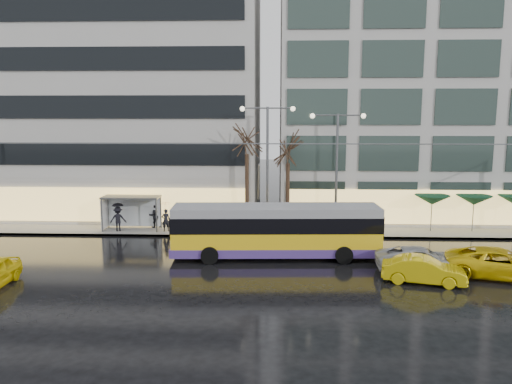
{
  "coord_description": "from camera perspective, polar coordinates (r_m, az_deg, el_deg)",
  "views": [
    {
      "loc": [
        2.62,
        -25.2,
        8.66
      ],
      "look_at": [
        1.41,
        5.0,
        3.9
      ],
      "focal_mm": 35.0,
      "sensor_mm": 36.0,
      "label": 1
    }
  ],
  "objects": [
    {
      "name": "ground",
      "position": [
        26.77,
        -3.49,
        -9.94
      ],
      "size": [
        140.0,
        140.0,
        0.0
      ],
      "primitive_type": "plane",
      "color": "black",
      "rests_on": "ground"
    },
    {
      "name": "sidewalk",
      "position": [
        40.13,
        1.36,
        -3.4
      ],
      "size": [
        80.0,
        10.0,
        0.15
      ],
      "primitive_type": "cube",
      "color": "gray",
      "rests_on": "ground"
    },
    {
      "name": "kerb",
      "position": [
        35.31,
        1.23,
        -5.12
      ],
      "size": [
        80.0,
        0.1,
        0.15
      ],
      "primitive_type": "cube",
      "color": "slate",
      "rests_on": "ground"
    },
    {
      "name": "building_left",
      "position": [
        48.02,
        -20.95,
        11.34
      ],
      "size": [
        34.0,
        14.0,
        22.0
      ],
      "primitive_type": "cube",
      "color": "#AEABA6",
      "rests_on": "sidewalk"
    },
    {
      "name": "building_right",
      "position": [
        47.31,
        23.18,
        13.08
      ],
      "size": [
        32.0,
        14.0,
        25.0
      ],
      "primitive_type": "cube",
      "color": "#AEABA6",
      "rests_on": "sidewalk"
    },
    {
      "name": "trolleybus",
      "position": [
        30.2,
        2.29,
        -4.64
      ],
      "size": [
        12.57,
        5.03,
        5.78
      ],
      "color": "yellow",
      "rests_on": "ground"
    },
    {
      "name": "catenary",
      "position": [
        33.47,
        -0.49,
        1.38
      ],
      "size": [
        42.24,
        5.12,
        7.0
      ],
      "color": "#595B60",
      "rests_on": "ground"
    },
    {
      "name": "bus_shelter",
      "position": [
        38.13,
        -14.52,
        -1.46
      ],
      "size": [
        4.2,
        1.6,
        2.51
      ],
      "color": "#595B60",
      "rests_on": "sidewalk"
    },
    {
      "name": "street_lamp_near",
      "position": [
        36.1,
        1.31,
        4.71
      ],
      "size": [
        3.96,
        0.36,
        9.03
      ],
      "color": "#595B60",
      "rests_on": "sidewalk"
    },
    {
      "name": "street_lamp_far",
      "position": [
        36.38,
        9.23,
        4.19
      ],
      "size": [
        3.96,
        0.36,
        8.53
      ],
      "color": "#595B60",
      "rests_on": "sidewalk"
    },
    {
      "name": "tree_a",
      "position": [
        36.29,
        -1.06,
        6.46
      ],
      "size": [
        3.2,
        3.2,
        8.4
      ],
      "color": "black",
      "rests_on": "sidewalk"
    },
    {
      "name": "tree_b",
      "position": [
        36.48,
        3.69,
        5.38
      ],
      "size": [
        3.2,
        3.2,
        7.7
      ],
      "color": "black",
      "rests_on": "sidewalk"
    },
    {
      "name": "parasol_a",
      "position": [
        38.45,
        19.48,
        -0.86
      ],
      "size": [
        2.5,
        2.5,
        2.65
      ],
      "color": "#595B60",
      "rests_on": "sidewalk"
    },
    {
      "name": "parasol_b",
      "position": [
        39.44,
        23.65,
        -0.87
      ],
      "size": [
        2.5,
        2.5,
        2.65
      ],
      "color": "#595B60",
      "rests_on": "sidewalk"
    },
    {
      "name": "taxi_b",
      "position": [
        27.38,
        18.6,
        -8.46
      ],
      "size": [
        4.42,
        2.41,
        1.38
      ],
      "primitive_type": "imported",
      "rotation": [
        0.0,
        0.0,
        1.33
      ],
      "color": "gold",
      "rests_on": "ground"
    },
    {
      "name": "taxi_c",
      "position": [
        29.77,
        26.18,
        -7.34
      ],
      "size": [
        6.11,
        4.02,
        1.56
      ],
      "primitive_type": "imported",
      "rotation": [
        0.0,
        0.0,
        1.3
      ],
      "color": "#E0BB0B",
      "rests_on": "ground"
    },
    {
      "name": "sedan_silver",
      "position": [
        29.14,
        18.43,
        -7.38
      ],
      "size": [
        5.15,
        2.64,
        1.39
      ],
      "primitive_type": "imported",
      "rotation": [
        0.0,
        0.0,
        1.5
      ],
      "color": "#ACACB0",
      "rests_on": "ground"
    },
    {
      "name": "pedestrian_a",
      "position": [
        36.88,
        -10.3,
        -2.23
      ],
      "size": [
        1.25,
        1.26,
        2.19
      ],
      "color": "black",
      "rests_on": "sidewalk"
    },
    {
      "name": "pedestrian_b",
      "position": [
        38.41,
        -11.5,
        -2.64
      ],
      "size": [
        1.1,
        1.01,
        1.83
      ],
      "color": "black",
      "rests_on": "sidewalk"
    },
    {
      "name": "pedestrian_c",
      "position": [
        37.81,
        -15.5,
        -2.65
      ],
      "size": [
        1.27,
        0.96,
        2.11
      ],
      "color": "black",
      "rests_on": "sidewalk"
    }
  ]
}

